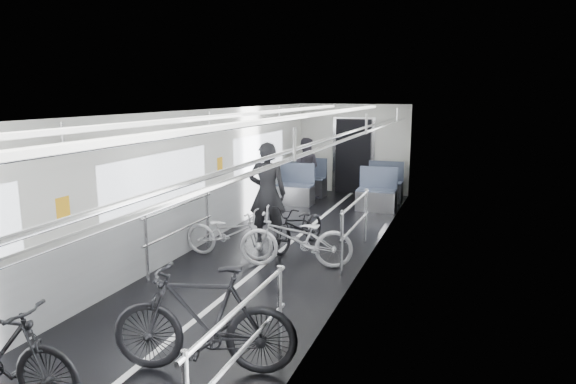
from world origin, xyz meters
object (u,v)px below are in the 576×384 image
(bike_right_mid, at_px, (296,238))
(person_standing, at_px, (267,193))
(bike_aisle, at_px, (299,226))
(person_seated, at_px, (305,168))
(bike_left_far, at_px, (229,233))
(bike_right_near, at_px, (204,319))

(bike_right_mid, distance_m, person_standing, 1.47)
(bike_right_mid, height_order, bike_aisle, bike_right_mid)
(person_standing, bearing_deg, person_seated, -95.13)
(bike_right_mid, xyz_separation_m, bike_aisle, (-0.28, 0.96, -0.06))
(bike_right_mid, distance_m, bike_aisle, 1.00)
(bike_right_mid, height_order, person_standing, person_standing)
(bike_left_far, xyz_separation_m, bike_aisle, (0.93, 0.86, -0.01))
(bike_right_near, distance_m, person_seated, 8.49)
(bike_aisle, relative_size, person_standing, 0.83)
(bike_aisle, xyz_separation_m, person_seated, (-1.22, 4.15, 0.39))
(bike_left_far, height_order, bike_right_mid, bike_right_mid)
(bike_aisle, bearing_deg, person_standing, -174.67)
(bike_right_near, height_order, bike_right_mid, bike_right_near)
(bike_left_far, distance_m, person_standing, 1.13)
(bike_right_near, xyz_separation_m, person_standing, (-1.06, 4.27, 0.38))
(bike_right_near, bearing_deg, bike_right_mid, 168.05)
(bike_left_far, xyz_separation_m, bike_right_near, (1.36, -3.31, 0.14))
(bike_aisle, height_order, person_seated, person_seated)
(bike_right_near, bearing_deg, bike_left_far, -172.37)
(bike_left_far, xyz_separation_m, person_seated, (-0.30, 5.02, 0.38))
(bike_right_mid, bearing_deg, person_seated, -177.74)
(bike_right_near, bearing_deg, bike_aisle, 171.20)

